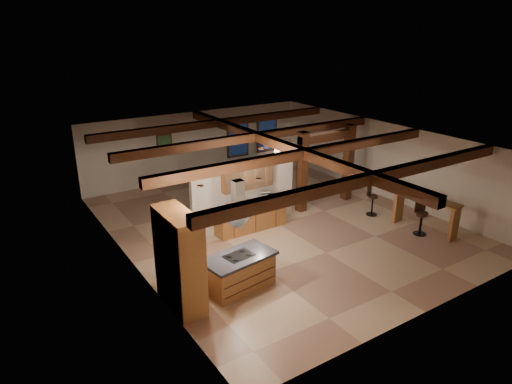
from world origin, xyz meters
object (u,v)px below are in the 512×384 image
Objects in this scene: bar_counter at (426,208)px; dining_table at (228,194)px; sofa at (257,166)px; kitchen_island at (239,271)px.

dining_table is at bearing 126.90° from bar_counter.
sofa is (2.90, 2.48, -0.02)m from dining_table.
dining_table is 6.96m from bar_counter.
sofa is (5.58, 7.73, -0.13)m from kitchen_island.
bar_counter reaches higher than sofa.
bar_counter is (6.85, -0.30, 0.30)m from kitchen_island.
sofa is 1.04× the size of bar_counter.
kitchen_island reaches higher than dining_table.
kitchen_island is 9.53m from sofa.
dining_table is at bearing 62.96° from kitchen_island.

